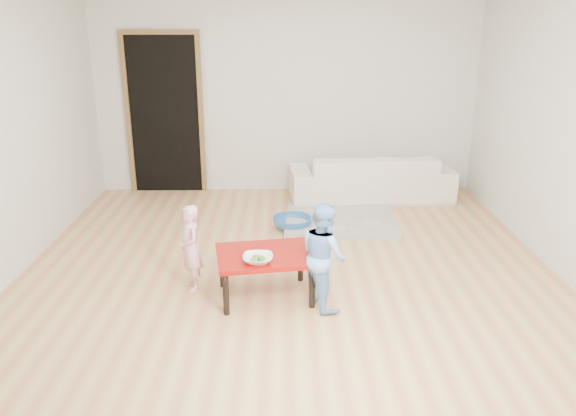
{
  "coord_description": "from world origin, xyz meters",
  "views": [
    {
      "loc": [
        -0.04,
        -4.93,
        2.27
      ],
      "look_at": [
        0.0,
        -0.2,
        0.65
      ],
      "focal_mm": 35.0,
      "sensor_mm": 36.0,
      "label": 1
    }
  ],
  "objects_px": {
    "sofa": "(370,177)",
    "red_table": "(266,275)",
    "basin": "(292,223)",
    "child_pink": "(190,248)",
    "child_blue": "(324,256)",
    "bowl": "(258,259)"
  },
  "relations": [
    {
      "from": "basin",
      "to": "child_pink",
      "type": "bearing_deg",
      "value": -121.89
    },
    {
      "from": "bowl",
      "to": "child_pink",
      "type": "xyz_separation_m",
      "value": [
        -0.6,
        0.34,
        -0.05
      ]
    },
    {
      "from": "basin",
      "to": "child_blue",
      "type": "bearing_deg",
      "value": -82.73
    },
    {
      "from": "red_table",
      "to": "bowl",
      "type": "relative_size",
      "value": 3.33
    },
    {
      "from": "sofa",
      "to": "red_table",
      "type": "distance_m",
      "value": 2.97
    },
    {
      "from": "red_table",
      "to": "child_pink",
      "type": "height_order",
      "value": "child_pink"
    },
    {
      "from": "red_table",
      "to": "bowl",
      "type": "height_order",
      "value": "bowl"
    },
    {
      "from": "child_pink",
      "to": "sofa",
      "type": "bearing_deg",
      "value": 116.61
    },
    {
      "from": "bowl",
      "to": "sofa",
      "type": "bearing_deg",
      "value": 65.02
    },
    {
      "from": "red_table",
      "to": "sofa",
      "type": "bearing_deg",
      "value": 64.48
    },
    {
      "from": "bowl",
      "to": "child_blue",
      "type": "xyz_separation_m",
      "value": [
        0.53,
        0.03,
        0.01
      ]
    },
    {
      "from": "child_pink",
      "to": "child_blue",
      "type": "distance_m",
      "value": 1.17
    },
    {
      "from": "sofa",
      "to": "child_blue",
      "type": "relative_size",
      "value": 2.33
    },
    {
      "from": "red_table",
      "to": "child_blue",
      "type": "relative_size",
      "value": 0.9
    },
    {
      "from": "child_pink",
      "to": "basin",
      "type": "relative_size",
      "value": 1.75
    },
    {
      "from": "basin",
      "to": "sofa",
      "type": "bearing_deg",
      "value": 46.3
    },
    {
      "from": "sofa",
      "to": "red_table",
      "type": "bearing_deg",
      "value": 59.85
    },
    {
      "from": "sofa",
      "to": "basin",
      "type": "xyz_separation_m",
      "value": [
        -1.03,
        -1.08,
        -0.23
      ]
    },
    {
      "from": "bowl",
      "to": "child_blue",
      "type": "height_order",
      "value": "child_blue"
    },
    {
      "from": "child_blue",
      "to": "basin",
      "type": "height_order",
      "value": "child_blue"
    },
    {
      "from": "sofa",
      "to": "child_blue",
      "type": "xyz_separation_m",
      "value": [
        -0.8,
        -2.83,
        0.14
      ]
    },
    {
      "from": "sofa",
      "to": "child_pink",
      "type": "bearing_deg",
      "value": 47.98
    }
  ]
}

